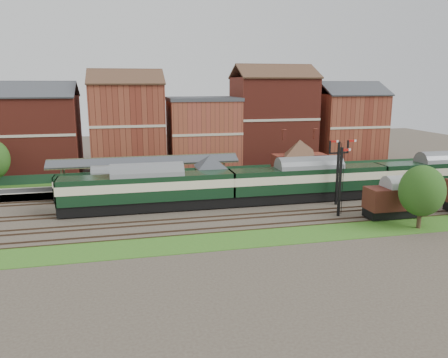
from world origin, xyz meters
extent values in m
plane|color=#473D33|center=(0.00, 0.00, 0.00)|extent=(160.00, 160.00, 0.00)
cube|color=#2D6619|center=(0.00, 16.00, 0.03)|extent=(90.00, 4.50, 0.06)
cube|color=#2D6619|center=(0.00, -12.00, 0.03)|extent=(90.00, 5.00, 0.06)
cube|color=#193823|center=(0.00, 18.00, 0.75)|extent=(90.00, 0.12, 1.50)
cube|color=#2D2D2D|center=(-5.00, 9.75, 0.50)|extent=(55.00, 3.40, 1.00)
cube|color=#5B7050|center=(-3.00, 3.25, 1.20)|extent=(3.40, 3.20, 2.40)
cube|color=#4A4C2F|center=(-3.00, 3.25, 3.40)|extent=(3.60, 3.40, 2.00)
pyramid|color=#383A3F|center=(-3.00, 3.25, 5.20)|extent=(5.40, 5.40, 1.60)
cube|color=maroon|center=(5.00, 3.25, 1.10)|extent=(3.00, 2.40, 2.20)
cube|color=#4C3323|center=(5.00, 2.60, 2.55)|extent=(3.20, 1.34, 0.79)
cube|color=#4C3323|center=(5.00, 3.90, 2.55)|extent=(3.20, 1.34, 0.79)
cube|color=maroon|center=(12.00, 9.75, 2.75)|extent=(8.00, 3.00, 3.50)
pyramid|color=#4C3323|center=(12.00, 9.75, 5.60)|extent=(8.10, 8.10, 2.20)
cube|color=maroon|center=(9.50, 9.75, 6.10)|extent=(0.60, 0.60, 1.60)
cube|color=maroon|center=(14.50, 9.75, 6.10)|extent=(0.60, 0.60, 1.60)
cube|color=#4A4C2F|center=(-22.00, 8.45, 2.70)|extent=(0.22, 0.22, 3.40)
cube|color=#4A4C2F|center=(0.00, 11.05, 2.70)|extent=(0.22, 0.22, 3.40)
cube|color=#383A3F|center=(-11.00, 8.80, 4.60)|extent=(26.00, 1.99, 0.90)
cube|color=#383A3F|center=(-11.00, 10.70, 4.60)|extent=(26.00, 1.99, 0.90)
cube|color=#4A4C2F|center=(-11.00, 9.75, 4.98)|extent=(26.00, 0.20, 0.20)
cube|color=black|center=(12.00, -2.50, 4.00)|extent=(0.25, 0.25, 8.00)
cube|color=black|center=(12.00, -2.50, 6.60)|extent=(2.60, 0.18, 0.18)
cube|color=#B2140F|center=(11.35, -2.50, 8.05)|extent=(1.10, 0.08, 0.25)
cube|color=#B2140F|center=(13.75, -2.50, 8.05)|extent=(1.10, 0.08, 0.25)
cube|color=black|center=(10.00, -7.00, 4.00)|extent=(0.25, 0.25, 8.00)
cube|color=#B2140F|center=(10.55, -7.00, 7.70)|extent=(1.10, 0.08, 0.25)
cube|color=maroon|center=(-28.00, 25.00, 6.50)|extent=(14.00, 10.00, 13.00)
cube|color=maroon|center=(-13.00, 25.00, 7.50)|extent=(12.00, 10.00, 15.00)
cube|color=brown|center=(0.00, 25.00, 6.00)|extent=(12.00, 10.00, 12.00)
cube|color=maroon|center=(13.00, 25.00, 8.00)|extent=(14.00, 10.00, 16.00)
cube|color=maroon|center=(28.00, 25.00, 6.50)|extent=(12.00, 10.00, 13.00)
cube|color=black|center=(-11.26, 0.00, 0.79)|extent=(20.56, 2.88, 1.26)
cube|color=black|center=(-11.26, 0.00, 2.90)|extent=(20.56, 3.20, 2.97)
cube|color=#EEE8BE|center=(-11.26, 0.00, 3.26)|extent=(20.58, 3.24, 1.03)
cube|color=slate|center=(-11.26, 0.00, 4.56)|extent=(20.56, 3.20, 0.69)
cube|color=black|center=(9.30, 0.00, 0.79)|extent=(20.56, 2.88, 1.26)
cube|color=black|center=(9.30, 0.00, 2.90)|extent=(20.56, 3.20, 2.97)
cube|color=#EEE8BE|center=(9.30, 0.00, 3.26)|extent=(20.58, 3.24, 1.03)
cube|color=slate|center=(9.30, 0.00, 4.56)|extent=(20.56, 3.20, 0.69)
cube|color=black|center=(29.86, 0.00, 0.79)|extent=(20.56, 2.88, 1.26)
cube|color=black|center=(29.86, 0.00, 2.90)|extent=(20.56, 3.20, 2.97)
cube|color=#EEE8BE|center=(29.86, 0.00, 3.26)|extent=(20.58, 3.24, 1.03)
cube|color=slate|center=(29.86, 0.00, 4.56)|extent=(20.56, 3.20, 0.69)
cube|color=black|center=(-14.81, 6.50, 0.65)|extent=(15.91, 2.23, 0.97)
cube|color=black|center=(-14.81, 6.50, 2.28)|extent=(15.91, 2.47, 2.30)
cube|color=#EEE8BE|center=(-14.81, 6.50, 2.56)|extent=(15.93, 2.51, 0.80)
cube|color=slate|center=(-14.81, 6.50, 3.56)|extent=(15.91, 2.47, 0.53)
cube|color=black|center=(15.62, -9.00, 0.63)|extent=(6.21, 2.29, 0.93)
cube|color=#401215|center=(15.62, -9.00, 2.33)|extent=(6.21, 2.69, 2.48)
cube|color=gray|center=(15.62, -9.00, 3.70)|extent=(6.21, 2.69, 0.46)
cylinder|color=#382619|center=(16.14, -13.01, 1.58)|extent=(0.44, 0.44, 3.16)
ellipsoid|color=#154A16|center=(16.14, -13.01, 4.10)|extent=(4.64, 4.64, 5.34)
camera|label=1|loc=(-13.73, -51.15, 15.04)|focal=35.00mm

